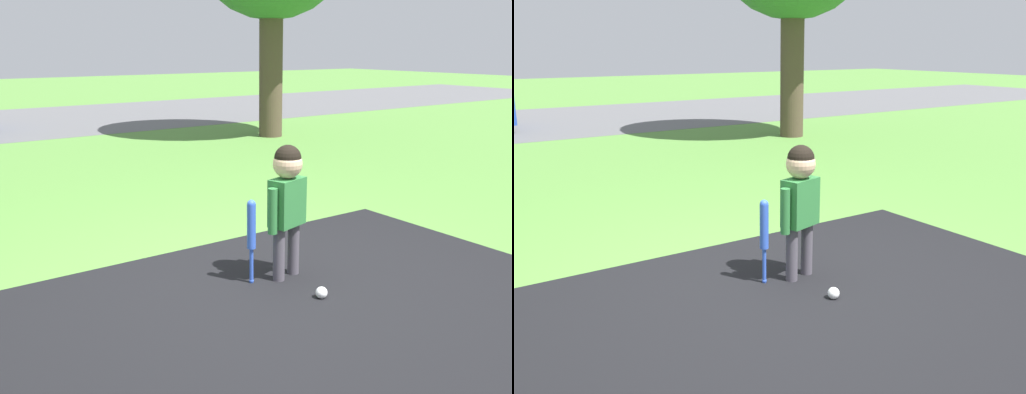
# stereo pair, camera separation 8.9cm
# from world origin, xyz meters

# --- Properties ---
(ground_plane) EXTENTS (60.00, 60.00, 0.00)m
(ground_plane) POSITION_xyz_m (0.00, 0.00, 0.00)
(ground_plane) COLOR #518438
(child) EXTENTS (0.40, 0.22, 1.02)m
(child) POSITION_xyz_m (0.28, 0.02, 0.66)
(child) COLOR #4C4751
(child) RESTS_ON ground
(baseball_bat) EXTENTS (0.06, 0.06, 0.64)m
(baseball_bat) POSITION_xyz_m (0.00, 0.07, 0.42)
(baseball_bat) COLOR blue
(baseball_bat) RESTS_ON ground
(sports_ball) EXTENTS (0.08, 0.08, 0.08)m
(sports_ball) POSITION_xyz_m (0.25, -0.42, 0.04)
(sports_ball) COLOR white
(sports_ball) RESTS_ON ground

